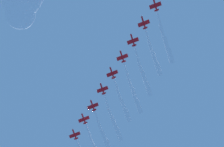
{
  "coord_description": "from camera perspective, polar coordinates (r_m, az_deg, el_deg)",
  "views": [
    {
      "loc": [
        64.16,
        -18.31,
        14.37
      ],
      "look_at": [
        0.0,
        0.0,
        218.09
      ],
      "focal_mm": 48.53,
      "sensor_mm": 36.0,
      "label": 1
    }
  ],
  "objects": [
    {
      "name": "jet_lead",
      "position": [
        211.05,
        10.2,
        5.61
      ],
      "size": [
        40.85,
        29.81,
        4.22
      ],
      "color": "red"
    },
    {
      "name": "jet_port_inner",
      "position": [
        213.55,
        8.01,
        3.01
      ],
      "size": [
        38.59,
        28.55,
        4.22
      ],
      "color": "red"
    },
    {
      "name": "jet_starboard_inner",
      "position": [
        216.58,
        6.09,
        -0.64
      ],
      "size": [
        41.76,
        30.03,
        4.26
      ],
      "color": "red"
    },
    {
      "name": "jet_port_mid",
      "position": [
        222.27,
        4.21,
        -3.86
      ],
      "size": [
        44.16,
        31.35,
        4.18
      ],
      "color": "red"
    },
    {
      "name": "jet_starboard_mid",
      "position": [
        224.99,
        2.16,
        -5.92
      ],
      "size": [
        39.53,
        28.77,
        4.28
      ],
      "color": "red"
    },
    {
      "name": "jet_port_outer",
      "position": [
        230.74,
        0.46,
        -9.31
      ],
      "size": [
        43.25,
        30.64,
        4.16
      ],
      "color": "red"
    },
    {
      "name": "jet_starboard_outer",
      "position": [
        232.83,
        -1.53,
        -11.61
      ],
      "size": [
        39.49,
        28.24,
        4.27
      ],
      "color": "red"
    }
  ]
}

